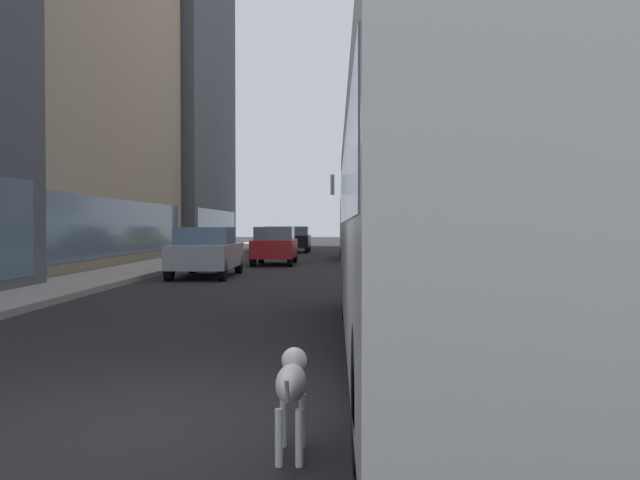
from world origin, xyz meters
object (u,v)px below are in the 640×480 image
car_silver_sedan (206,252)px  car_red_coupe (275,245)px  pedestrian_with_handbag (569,264)px  car_black_suv (294,239)px  transit_bus (444,217)px  dalmatian_dog (292,383)px  box_truck (363,226)px  car_yellow_taxi (278,237)px

car_silver_sedan → car_red_coupe: size_ratio=1.07×
pedestrian_with_handbag → car_red_coupe: bearing=110.7°
car_black_suv → car_red_coupe: size_ratio=1.10×
car_red_coupe → transit_bus: bearing=-78.9°
dalmatian_dog → pedestrian_with_handbag: (4.28, 6.71, 0.50)m
box_truck → dalmatian_dog: bearing=-93.3°
pedestrian_with_handbag → car_yellow_taxi: bearing=102.1°
car_yellow_taxi → dalmatian_dog: (3.89, -44.82, -0.31)m
car_red_coupe → box_truck: size_ratio=0.53×
transit_bus → box_truck: same height
transit_bus → car_silver_sedan: transit_bus is taller
transit_bus → car_silver_sedan: size_ratio=2.72×
car_red_coupe → pedestrian_with_handbag: bearing=-69.3°
car_black_suv → car_silver_sedan: 20.99m
box_truck → dalmatian_dog: (-1.71, -29.42, -1.15)m
car_yellow_taxi → car_black_suv: same height
transit_bus → car_yellow_taxi: transit_bus is taller
car_red_coupe → pedestrian_with_handbag: size_ratio=2.34×
transit_bus → car_silver_sedan: bearing=112.9°
transit_bus → car_yellow_taxi: (-5.60, 41.03, -0.95)m
car_yellow_taxi → box_truck: bearing=-70.0°
car_yellow_taxi → dalmatian_dog: 44.99m
car_silver_sedan → dalmatian_dog: (3.89, -17.06, -0.31)m
transit_bus → car_black_suv: (-4.00, 34.19, -0.95)m
transit_bus → car_silver_sedan: (-5.60, 13.26, -0.95)m
car_silver_sedan → box_truck: box_truck is taller
transit_bus → pedestrian_with_handbag: (2.57, 2.91, -0.76)m
transit_bus → dalmatian_dog: (-1.71, -3.79, -1.26)m
car_black_suv → pedestrian_with_handbag: 31.96m
car_silver_sedan → car_yellow_taxi: bearing=90.0°
box_truck → pedestrian_with_handbag: (2.57, -22.71, -0.65)m
car_yellow_taxi → pedestrian_with_handbag: pedestrian_with_handbag is taller
car_yellow_taxi → box_truck: (5.60, -15.40, 0.84)m
box_truck → pedestrian_with_handbag: box_truck is taller
car_black_suv → pedestrian_with_handbag: pedestrian_with_handbag is taller
transit_bus → box_truck: bearing=90.0°
car_red_coupe → pedestrian_with_handbag: pedestrian_with_handbag is taller
car_yellow_taxi → pedestrian_with_handbag: (8.17, -38.11, 0.19)m
car_black_suv → dalmatian_dog: bearing=-86.5°
pedestrian_with_handbag → car_black_suv: bearing=101.9°
car_silver_sedan → car_red_coupe: 7.22m
box_truck → car_yellow_taxi: bearing=110.0°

